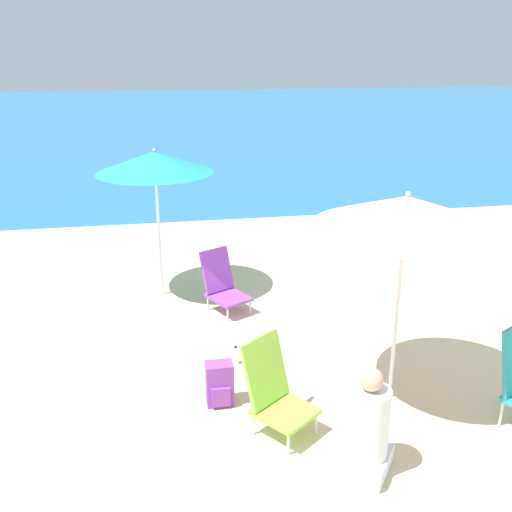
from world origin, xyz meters
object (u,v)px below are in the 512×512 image
beach_chair_purple (223,284)px  water_bottle (236,357)px  beach_chair_lime (274,389)px  beach_umbrella_teal (155,162)px  person_seated_near (367,430)px  beach_umbrella_pink (406,212)px  backpack_purple (220,384)px

beach_chair_purple → water_bottle: size_ratio=3.70×
beach_chair_lime → water_bottle: bearing=61.0°
beach_umbrella_teal → beach_chair_purple: beach_umbrella_teal is taller
beach_umbrella_teal → beach_chair_lime: bearing=-74.3°
person_seated_near → water_bottle: 1.99m
beach_chair_lime → beach_umbrella_teal: bearing=68.3°
beach_umbrella_teal → beach_chair_lime: size_ratio=2.38×
beach_umbrella_teal → water_bottle: size_ratio=9.59×
beach_chair_purple → water_bottle: 1.42m
beach_chair_lime → person_seated_near: 0.89m
beach_umbrella_pink → beach_chair_lime: (-1.20, -0.27, -1.45)m
beach_chair_purple → water_bottle: (-0.04, -1.40, -0.27)m
beach_umbrella_pink → person_seated_near: beach_umbrella_pink is taller
beach_chair_lime → beach_chair_purple: bearing=55.6°
beach_chair_purple → beach_chair_lime: bearing=-115.3°
beach_chair_purple → backpack_purple: bearing=-126.2°
beach_chair_purple → water_bottle: beach_chair_purple is taller
backpack_purple → water_bottle: bearing=70.1°
beach_umbrella_teal → beach_chair_purple: (0.76, -0.63, -1.47)m
beach_umbrella_teal → beach_chair_lime: (0.89, -3.17, -1.42)m
backpack_purple → beach_chair_lime: bearing=-46.8°
beach_umbrella_teal → beach_chair_lime: 3.59m
beach_umbrella_pink → water_bottle: 2.40m
beach_umbrella_teal → beach_umbrella_pink: size_ratio=0.98×
beach_chair_purple → beach_chair_lime: (0.13, -2.55, 0.05)m
beach_umbrella_teal → beach_umbrella_pink: (2.09, -2.91, 0.03)m
beach_umbrella_teal → beach_chair_lime: beach_umbrella_teal is taller
beach_umbrella_pink → person_seated_near: (-0.60, -0.93, -1.47)m
beach_chair_purple → water_bottle: bearing=-119.9°
beach_umbrella_pink → person_seated_near: 1.84m
beach_chair_lime → water_bottle: (-0.17, 1.15, -0.32)m
beach_umbrella_teal → backpack_purple: bearing=-80.2°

